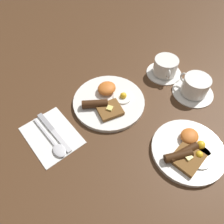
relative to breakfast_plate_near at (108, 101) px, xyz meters
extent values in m
plane|color=#4C301C|center=(0.00, 0.00, -0.01)|extent=(3.00, 3.00, 0.00)
cylinder|color=white|center=(0.00, 0.00, 0.00)|extent=(0.26, 0.26, 0.01)
cylinder|color=white|center=(-0.05, 0.03, 0.01)|extent=(0.07, 0.07, 0.01)
sphere|color=yellow|center=(-0.05, 0.03, 0.01)|extent=(0.02, 0.02, 0.02)
ellipsoid|color=orange|center=(-0.03, -0.04, 0.02)|extent=(0.07, 0.06, 0.03)
cylinder|color=#3C200E|center=(0.05, -0.01, 0.02)|extent=(0.09, 0.08, 0.03)
cube|color=brown|center=(0.03, 0.04, 0.01)|extent=(0.10, 0.10, 0.01)
cube|color=#F4E072|center=(0.03, 0.04, 0.02)|extent=(0.03, 0.03, 0.01)
cylinder|color=white|center=(-0.03, 0.32, 0.00)|extent=(0.23, 0.23, 0.01)
cylinder|color=white|center=(-0.06, 0.34, 0.01)|extent=(0.08, 0.08, 0.01)
sphere|color=yellow|center=(-0.06, 0.34, 0.01)|extent=(0.03, 0.03, 0.03)
cylinder|color=white|center=(-0.03, 0.36, 0.01)|extent=(0.08, 0.08, 0.01)
sphere|color=yellow|center=(-0.03, 0.35, 0.01)|extent=(0.02, 0.02, 0.02)
ellipsoid|color=orange|center=(-0.06, 0.30, 0.02)|extent=(0.06, 0.05, 0.03)
cylinder|color=#371E0C|center=(0.02, 0.31, 0.02)|extent=(0.09, 0.07, 0.03)
cylinder|color=#3A1F0D|center=(0.00, 0.32, 0.01)|extent=(0.10, 0.05, 0.02)
cube|color=brown|center=(0.00, 0.34, 0.01)|extent=(0.09, 0.08, 0.01)
cube|color=#F4E072|center=(0.00, 0.34, 0.02)|extent=(0.02, 0.02, 0.01)
cylinder|color=white|center=(-0.27, 0.06, -0.01)|extent=(0.14, 0.14, 0.01)
cylinder|color=white|center=(-0.27, 0.06, 0.03)|extent=(0.10, 0.10, 0.06)
cylinder|color=#9E7047|center=(-0.27, 0.06, 0.06)|extent=(0.08, 0.08, 0.00)
torus|color=white|center=(-0.24, 0.09, 0.03)|extent=(0.04, 0.04, 0.04)
cylinder|color=white|center=(-0.26, 0.20, -0.01)|extent=(0.16, 0.16, 0.01)
cylinder|color=white|center=(-0.26, 0.20, 0.03)|extent=(0.10, 0.10, 0.07)
cylinder|color=#9E7047|center=(-0.26, 0.20, 0.06)|extent=(0.09, 0.09, 0.00)
torus|color=white|center=(-0.26, 0.15, 0.03)|extent=(0.01, 0.05, 0.04)
cube|color=white|center=(0.23, -0.04, -0.01)|extent=(0.17, 0.21, 0.01)
cube|color=silver|center=(0.22, 0.01, -0.01)|extent=(0.03, 0.11, 0.00)
cube|color=#9E9EA3|center=(0.21, -0.09, -0.01)|extent=(0.03, 0.09, 0.01)
ellipsoid|color=silver|center=(0.25, 0.03, 0.00)|extent=(0.04, 0.06, 0.01)
cube|color=silver|center=(0.24, -0.06, -0.01)|extent=(0.02, 0.14, 0.00)
camera|label=1|loc=(0.37, 0.37, 0.61)|focal=35.00mm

